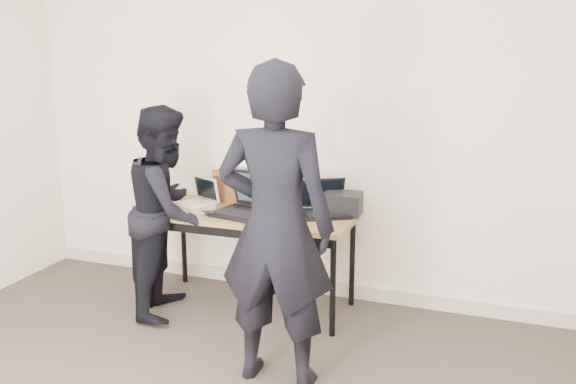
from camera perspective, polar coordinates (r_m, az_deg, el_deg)
The scene contains 13 objects.
room at distance 2.72m, azimuth -13.69°, elevation 0.78°, with size 4.60×4.60×2.80m.
desk at distance 4.57m, azimuth -3.44°, elevation -2.53°, with size 1.51×0.67×0.72m.
laptop_beige at distance 4.74m, azimuth -8.13°, elevation -0.81°, with size 0.34×0.34×0.21m.
laptop_center at distance 4.51m, azimuth -3.73°, elevation -1.12°, with size 0.44×0.43×0.29m.
laptop_right at distance 4.50m, azimuth 3.24°, elevation -1.29°, with size 0.44×0.44×0.24m.
leather_satchel at distance 4.80m, azimuth -4.37°, elevation 0.54°, with size 0.38×0.22×0.25m.
tissue at distance 4.76m, azimuth -4.05°, elevation 2.36°, with size 0.13×0.10×0.08m, color white.
equipment_box at distance 4.51m, azimuth 4.87°, elevation -1.01°, with size 0.26×0.22×0.15m, color black.
power_brick at distance 4.50m, azimuth -6.88°, elevation -1.92°, with size 0.07×0.05×0.03m, color black.
cables at distance 4.54m, azimuth -2.92°, elevation -1.82°, with size 1.16×0.43×0.01m.
person_typist at distance 3.53m, azimuth -1.11°, elevation -3.15°, with size 0.67×0.44×1.83m, color black.
person_observer at distance 4.59m, azimuth -10.69°, elevation -1.66°, with size 0.72×0.56×1.48m, color black.
baseboard at distance 5.05m, azimuth 1.40°, elevation -8.26°, with size 4.50×0.03×0.10m, color #B9AF99.
Camera 1 is at (1.49, -2.20, 1.94)m, focal length 40.00 mm.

